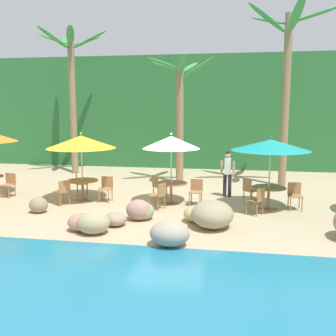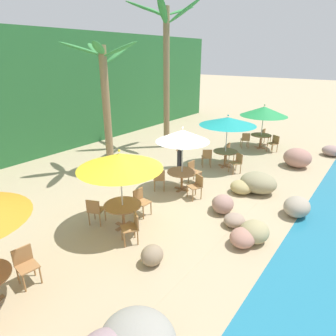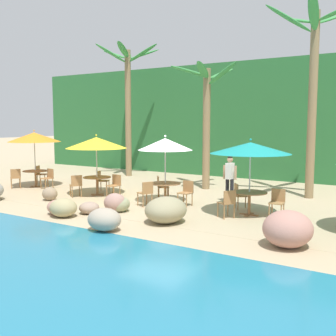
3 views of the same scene
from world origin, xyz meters
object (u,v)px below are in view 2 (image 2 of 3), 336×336
chair_teal_left (237,162)px  chair_green_inland (245,139)px  umbrella_teal (228,121)px  palm_tree_third (166,57)px  umbrella_yellow (120,161)px  chair_yellow_inland (95,210)px  dining_table_yellow (123,208)px  palm_tree_second (105,89)px  chair_yellow_seaward (141,200)px  dining_table_white (182,175)px  chair_green_seaward (265,135)px  umbrella_green (264,111)px  dining_table_teal (225,154)px  chair_teal_inland (207,157)px  chair_teal_seaward (230,151)px  dining_table_green (261,137)px  chair_white_seaward (193,170)px  chair_white_inland (159,178)px  chair_white_left (197,185)px  chair_orange_seaward (25,263)px  chair_green_left (274,142)px  waiter_in_white (180,147)px  chair_yellow_left (133,226)px  umbrella_white (183,136)px

chair_teal_left → chair_green_inland: same height
umbrella_teal → palm_tree_third: bearing=77.9°
umbrella_yellow → chair_yellow_inland: umbrella_yellow is taller
dining_table_yellow → palm_tree_second: 5.56m
chair_teal_left → palm_tree_third: (1.26, 4.79, 4.21)m
chair_yellow_seaward → chair_yellow_inland: same height
chair_yellow_inland → dining_table_white: 3.66m
chair_yellow_inland → chair_green_seaward: size_ratio=1.00×
umbrella_green → dining_table_white: bearing=176.5°
dining_table_teal → chair_teal_inland: 0.86m
umbrella_yellow → dining_table_yellow: 1.48m
chair_teal_seaward → chair_teal_left: 1.54m
dining_table_green → palm_tree_second: (-7.24, 4.07, 2.92)m
chair_white_seaward → chair_teal_seaward: size_ratio=1.00×
chair_yellow_seaward → dining_table_teal: bearing=-1.7°
umbrella_green → chair_white_inland: bearing=172.2°
chair_white_left → chair_orange_seaward: bearing=171.8°
palm_tree_second → palm_tree_third: (4.33, 0.21, 1.19)m
chair_teal_seaward → chair_green_left: (2.67, -1.22, 0.00)m
waiter_in_white → dining_table_green: bearing=-19.6°
dining_table_teal → umbrella_green: bearing=-3.8°
palm_tree_second → chair_yellow_seaward: bearing=-119.7°
dining_table_yellow → palm_tree_third: 9.22m
chair_white_left → waiter_in_white: (2.13, 2.22, 0.47)m
dining_table_white → dining_table_teal: 3.23m
dining_table_teal → chair_green_inland: 3.24m
dining_table_green → chair_orange_seaward: bearing=178.0°
chair_yellow_left → chair_teal_left: (6.40, -0.10, 0.00)m
chair_teal_left → palm_tree_third: 6.50m
chair_teal_left → chair_yellow_left: bearing=179.1°
chair_green_seaward → chair_green_left: (-1.11, -0.87, 0.00)m
chair_green_inland → palm_tree_third: (-2.35, 3.63, 4.21)m
chair_white_left → dining_table_teal: (3.49, 0.64, 0.10)m
chair_green_left → palm_tree_second: size_ratio=0.16×
chair_yellow_left → palm_tree_second: 6.34m
chair_teal_left → chair_green_left: same height
dining_table_yellow → chair_white_inland: bearing=15.1°
palm_tree_third → waiter_in_white: bearing=-132.2°
dining_table_yellow → umbrella_green: size_ratio=0.44×
chair_white_left → umbrella_white: bearing=72.2°
dining_table_yellow → umbrella_green: bearing=-2.0°
umbrella_green → palm_tree_second: bearing=150.7°
umbrella_yellow → chair_teal_seaward: (7.24, 0.06, -1.58)m
palm_tree_second → waiter_in_white: (2.11, -2.24, -2.55)m
umbrella_green → dining_table_green: size_ratio=2.25×
dining_table_green → palm_tree_second: bearing=150.7°
chair_orange_seaward → chair_teal_left: size_ratio=1.00×
chair_orange_seaward → umbrella_yellow: 3.32m
chair_orange_seaward → dining_table_yellow: size_ratio=0.79×
chair_orange_seaward → chair_yellow_left: 2.67m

